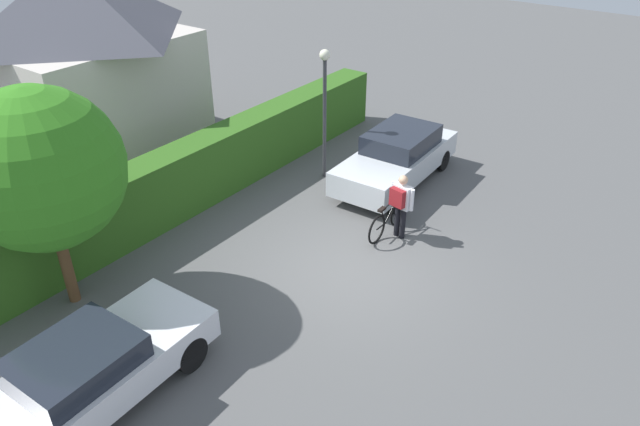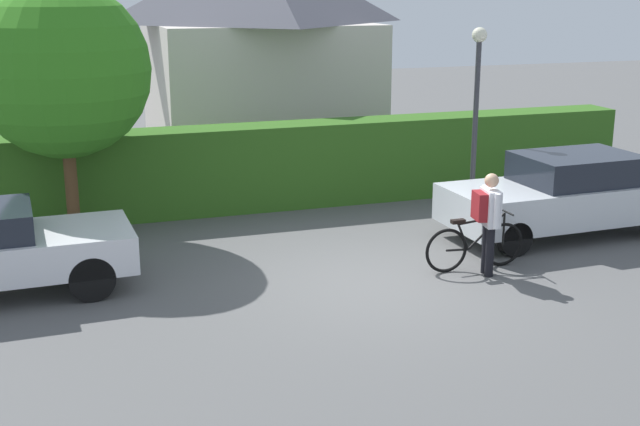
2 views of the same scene
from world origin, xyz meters
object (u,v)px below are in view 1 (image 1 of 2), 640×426
parked_car_far (397,157)px  tree_kerbside (41,169)px  parked_car_near (88,373)px  street_lamp (325,95)px  bicycle (388,219)px  person_rider (401,201)px

parked_car_far → tree_kerbside: bearing=162.4°
parked_car_near → tree_kerbside: tree_kerbside is taller
parked_car_near → street_lamp: size_ratio=1.18×
parked_car_far → bicycle: size_ratio=2.56×
parked_car_near → tree_kerbside: size_ratio=0.95×
parked_car_near → street_lamp: bearing=11.4°
person_rider → tree_kerbside: bearing=145.2°
parked_car_far → tree_kerbside: (-8.26, 2.61, 2.17)m
bicycle → tree_kerbside: bearing=147.0°
person_rider → parked_car_near: bearing=168.6°
bicycle → parked_car_far: bearing=25.8°
bicycle → person_rider: (0.03, -0.28, 0.57)m
parked_car_near → bicycle: bearing=-9.2°
parked_car_near → tree_kerbside: bearing=62.1°
bicycle → tree_kerbside: size_ratio=0.38×
parked_car_near → parked_car_far: size_ratio=0.97×
parked_car_far → person_rider: person_rider is taller
person_rider → tree_kerbside: size_ratio=0.36×
bicycle → street_lamp: (1.53, 2.94, 1.96)m
parked_car_far → bicycle: bearing=-154.2°
person_rider → street_lamp: bearing=65.0°
parked_car_far → tree_kerbside: tree_kerbside is taller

